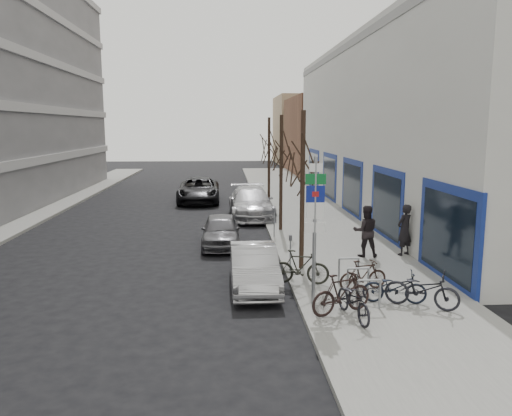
{
  "coord_description": "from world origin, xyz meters",
  "views": [
    {
      "loc": [
        0.03,
        -13.01,
        4.97
      ],
      "look_at": [
        1.13,
        5.09,
        2.0
      ],
      "focal_mm": 35.0,
      "sensor_mm": 36.0,
      "label": 1
    }
  ],
  "objects": [
    {
      "name": "bike_near_right",
      "position": [
        3.0,
        -0.78,
        0.71
      ],
      "size": [
        1.9,
        1.22,
        1.11
      ],
      "primitive_type": "imported",
      "rotation": [
        0.0,
        0.0,
        1.98
      ],
      "color": "black",
      "rests_on": "sidewalk_east"
    },
    {
      "name": "parked_car_back",
      "position": [
        1.4,
        14.09,
        0.82
      ],
      "size": [
        2.51,
        5.76,
        1.65
      ],
      "primitive_type": "imported",
      "rotation": [
        0.0,
        0.0,
        0.03
      ],
      "color": "#B3B3B8",
      "rests_on": "ground"
    },
    {
      "name": "bike_far_curb",
      "position": [
        5.25,
        -0.48,
        0.75
      ],
      "size": [
        2.0,
        1.46,
        1.2
      ],
      "primitive_type": "imported",
      "rotation": [
        0.0,
        0.0,
        1.07
      ],
      "color": "black",
      "rests_on": "sidewalk_east"
    },
    {
      "name": "bike_mid_curb",
      "position": [
        4.64,
        -0.09,
        0.68
      ],
      "size": [
        1.81,
        0.87,
        1.06
      ],
      "primitive_type": "imported",
      "rotation": [
        0.0,
        0.0,
        1.37
      ],
      "color": "black",
      "rests_on": "sidewalk_east"
    },
    {
      "name": "commercial_building",
      "position": [
        17.0,
        16.0,
        5.0
      ],
      "size": [
        20.0,
        32.0,
        10.0
      ],
      "primitive_type": "cube",
      "color": "#B7B7B2",
      "rests_on": "ground"
    },
    {
      "name": "tan_building_far",
      "position": [
        13.5,
        55.0,
        4.5
      ],
      "size": [
        13.0,
        12.0,
        9.0
      ],
      "primitive_type": "cube",
      "color": "#937A5B",
      "rests_on": "ground"
    },
    {
      "name": "highway_sign_pole",
      "position": [
        2.4,
        -0.01,
        2.46
      ],
      "size": [
        0.55,
        0.1,
        4.2
      ],
      "color": "gray",
      "rests_on": "ground"
    },
    {
      "name": "pedestrian_near",
      "position": [
        6.74,
        5.03,
        1.12
      ],
      "size": [
        0.85,
        0.78,
        1.94
      ],
      "primitive_type": "imported",
      "rotation": [
        0.0,
        0.0,
        3.73
      ],
      "color": "black",
      "rests_on": "sidewalk_east"
    },
    {
      "name": "meter_back",
      "position": [
        2.15,
        14.0,
        0.92
      ],
      "size": [
        0.1,
        0.08,
        1.27
      ],
      "color": "gray",
      "rests_on": "sidewalk_east"
    },
    {
      "name": "bike_far_inner",
      "position": [
        4.08,
        1.05,
        0.62
      ],
      "size": [
        1.61,
        0.79,
        0.94
      ],
      "primitive_type": "imported",
      "rotation": [
        0.0,
        0.0,
        1.79
      ],
      "color": "black",
      "rests_on": "sidewalk_east"
    },
    {
      "name": "meter_mid",
      "position": [
        2.15,
        8.5,
        0.92
      ],
      "size": [
        0.1,
        0.08,
        1.27
      ],
      "color": "gray",
      "rests_on": "sidewalk_east"
    },
    {
      "name": "bike_near_left",
      "position": [
        3.23,
        -1.12,
        0.7
      ],
      "size": [
        0.88,
        1.89,
        1.11
      ],
      "primitive_type": "imported",
      "rotation": [
        0.0,
        0.0,
        0.19
      ],
      "color": "black",
      "rests_on": "sidewalk_east"
    },
    {
      "name": "pedestrian_far",
      "position": [
        5.22,
        4.91,
        1.13
      ],
      "size": [
        0.75,
        0.54,
        1.96
      ],
      "primitive_type": "imported",
      "rotation": [
        0.0,
        0.0,
        3.07
      ],
      "color": "black",
      "rests_on": "sidewalk_east"
    },
    {
      "name": "meter_front",
      "position": [
        2.15,
        3.0,
        0.92
      ],
      "size": [
        0.1,
        0.08,
        1.27
      ],
      "color": "gray",
      "rests_on": "sidewalk_east"
    },
    {
      "name": "parked_car_mid",
      "position": [
        -0.2,
        7.45,
        0.67
      ],
      "size": [
        1.58,
        3.91,
        1.33
      ],
      "primitive_type": "imported",
      "rotation": [
        0.0,
        0.0,
        0.0
      ],
      "color": "#535257",
      "rests_on": "ground"
    },
    {
      "name": "lane_car",
      "position": [
        -1.77,
        19.92,
        0.81
      ],
      "size": [
        2.79,
        5.86,
        1.61
      ],
      "primitive_type": "imported",
      "rotation": [
        0.0,
        0.0,
        0.02
      ],
      "color": "black",
      "rests_on": "ground"
    },
    {
      "name": "sidewalk_east",
      "position": [
        4.5,
        10.0,
        0.07
      ],
      "size": [
        5.0,
        70.0,
        0.15
      ],
      "primitive_type": "cube",
      "color": "slate",
      "rests_on": "ground"
    },
    {
      "name": "bike_mid_inner",
      "position": [
        2.3,
        1.75,
        0.7
      ],
      "size": [
        1.88,
        0.91,
        1.1
      ],
      "primitive_type": "imported",
      "rotation": [
        0.0,
        0.0,
        1.36
      ],
      "color": "black",
      "rests_on": "sidewalk_east"
    },
    {
      "name": "tree_near",
      "position": [
        2.6,
        3.5,
        4.1
      ],
      "size": [
        1.8,
        1.8,
        5.5
      ],
      "color": "black",
      "rests_on": "ground"
    },
    {
      "name": "bike_rack",
      "position": [
        3.8,
        0.6,
        0.66
      ],
      "size": [
        0.66,
        2.26,
        0.83
      ],
      "color": "gray",
      "rests_on": "sidewalk_east"
    },
    {
      "name": "parked_car_front",
      "position": [
        0.87,
        1.89,
        0.67
      ],
      "size": [
        1.47,
        4.07,
        1.34
      ],
      "primitive_type": "imported",
      "rotation": [
        0.0,
        0.0,
        0.01
      ],
      "color": "#AAAAAF",
      "rests_on": "ground"
    },
    {
      "name": "brick_building_far",
      "position": [
        13.0,
        40.0,
        4.0
      ],
      "size": [
        12.0,
        14.0,
        8.0
      ],
      "primitive_type": "cube",
      "color": "brown",
      "rests_on": "ground"
    },
    {
      "name": "tree_mid",
      "position": [
        2.6,
        10.0,
        4.1
      ],
      "size": [
        1.8,
        1.8,
        5.5
      ],
      "color": "black",
      "rests_on": "ground"
    },
    {
      "name": "ground",
      "position": [
        0.0,
        0.0,
        0.0
      ],
      "size": [
        120.0,
        120.0,
        0.0
      ],
      "primitive_type": "plane",
      "color": "black",
      "rests_on": "ground"
    },
    {
      "name": "tree_far",
      "position": [
        2.6,
        16.5,
        4.1
      ],
      "size": [
        1.8,
        1.8,
        5.5
      ],
      "color": "black",
      "rests_on": "ground"
    }
  ]
}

